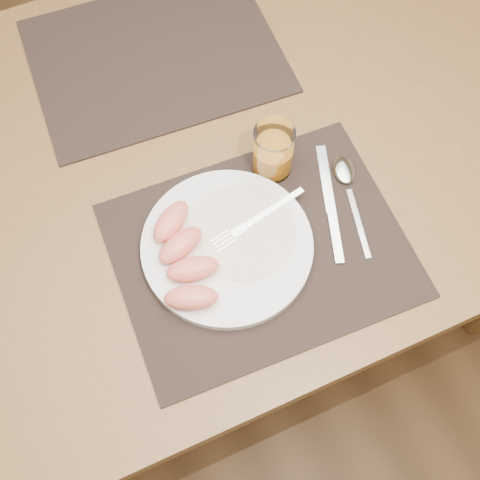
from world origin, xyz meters
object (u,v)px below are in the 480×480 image
at_px(placemat_near, 260,250).
at_px(knife, 331,213).
at_px(placemat_far, 155,56).
at_px(plate, 227,246).
at_px(juice_glass, 273,153).
at_px(spoon, 346,177).
at_px(table, 205,171).
at_px(fork, 251,223).

relative_size(placemat_near, knife, 2.12).
height_order(placemat_far, plate, plate).
bearing_deg(knife, juice_glass, 113.32).
height_order(placemat_far, juice_glass, juice_glass).
relative_size(spoon, juice_glass, 1.91).
height_order(table, fork, fork).
xyz_separation_m(table, placemat_near, (0.01, -0.22, 0.09)).
distance_m(placemat_far, fork, 0.40).
xyz_separation_m(plate, fork, (0.05, 0.02, 0.01)).
relative_size(plate, juice_glass, 2.71).
bearing_deg(spoon, juice_glass, 145.42).
bearing_deg(table, placemat_near, -87.88).
height_order(table, spoon, spoon).
xyz_separation_m(placemat_near, placemat_far, (-0.01, 0.44, 0.00)).
height_order(placemat_near, placemat_far, same).
relative_size(knife, spoon, 1.12).
bearing_deg(spoon, table, 140.14).
distance_m(table, knife, 0.27).
relative_size(table, juice_glass, 14.03).
bearing_deg(placemat_far, spoon, -62.65).
xyz_separation_m(placemat_far, spoon, (0.20, -0.38, 0.01)).
height_order(spoon, juice_glass, juice_glass).
distance_m(table, fork, 0.21).
bearing_deg(placemat_near, placemat_far, 91.66).
height_order(plate, fork, fork).
bearing_deg(knife, placemat_far, 108.72).
distance_m(fork, knife, 0.13).
bearing_deg(juice_glass, plate, -140.06).
bearing_deg(table, fork, -86.76).
bearing_deg(fork, placemat_near, -92.88).
xyz_separation_m(knife, spoon, (0.05, 0.05, 0.00)).
bearing_deg(table, knife, -56.00).
height_order(table, juice_glass, juice_glass).
xyz_separation_m(spoon, juice_glass, (-0.10, 0.07, 0.04)).
relative_size(plate, knife, 1.27).
xyz_separation_m(placemat_near, knife, (0.13, 0.01, 0.00)).
bearing_deg(placemat_near, fork, 87.12).
bearing_deg(table, juice_glass, -45.08).
distance_m(knife, spoon, 0.07).
bearing_deg(knife, fork, 167.58).
relative_size(knife, juice_glass, 2.13).
xyz_separation_m(table, knife, (0.14, -0.21, 0.09)).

